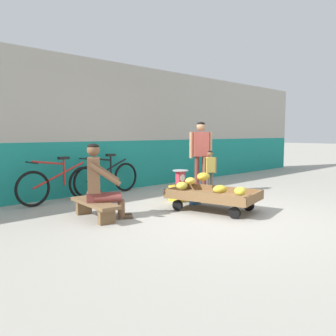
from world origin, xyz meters
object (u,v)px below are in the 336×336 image
at_px(customer_child, 210,168).
at_px(shopping_bag, 195,198).
at_px(low_bench, 95,206).
at_px(customer_adult, 201,149).
at_px(weighing_scale, 180,177).
at_px(vendor_seated, 100,182).
at_px(bicycle_far_left, 107,178).
at_px(plastic_crate, 180,193).
at_px(bicycle_near_left, 59,184).
at_px(banana_cart, 213,197).

bearing_deg(customer_child, shopping_bag, -156.49).
bearing_deg(customer_child, low_bench, -178.89).
bearing_deg(customer_adult, weighing_scale, -162.40).
bearing_deg(vendor_seated, bicycle_far_left, 53.59).
bearing_deg(customer_child, plastic_crate, 178.55).
relative_size(vendor_seated, weighing_scale, 3.80).
bearing_deg(vendor_seated, customer_adult, 8.47).
relative_size(bicycle_near_left, shopping_bag, 6.92).
bearing_deg(plastic_crate, banana_cart, -102.19).
height_order(low_bench, shopping_bag, low_bench).
bearing_deg(bicycle_far_left, customer_adult, -39.37).
bearing_deg(plastic_crate, shopping_bag, -95.02).
height_order(vendor_seated, shopping_bag, vendor_seated).
height_order(customer_child, shopping_bag, customer_child).
relative_size(banana_cart, vendor_seated, 1.40).
relative_size(bicycle_near_left, customer_child, 1.78).
distance_m(banana_cart, bicycle_near_left, 2.86).
relative_size(low_bench, customer_child, 1.21).
height_order(low_bench, plastic_crate, plastic_crate).
xyz_separation_m(vendor_seated, plastic_crate, (1.86, 0.12, -0.42)).
bearing_deg(plastic_crate, vendor_seated, -176.23).
bearing_deg(low_bench, customer_child, 1.11).
bearing_deg(bicycle_near_left, low_bench, -96.64).
distance_m(bicycle_far_left, shopping_bag, 2.07).
distance_m(banana_cart, low_bench, 1.94).
distance_m(banana_cart, vendor_seated, 1.88).
distance_m(banana_cart, shopping_bag, 0.60).
distance_m(bicycle_far_left, customer_adult, 2.09).
xyz_separation_m(low_bench, customer_adult, (2.86, 0.37, 0.75)).
bearing_deg(shopping_bag, bicycle_near_left, 133.13).
bearing_deg(weighing_scale, bicycle_far_left, 111.67).
distance_m(bicycle_near_left, shopping_bag, 2.53).
bearing_deg(customer_adult, bicycle_near_left, 157.03).
bearing_deg(bicycle_near_left, customer_child, -29.02).
distance_m(low_bench, weighing_scale, 1.95).
height_order(low_bench, bicycle_near_left, bicycle_near_left).
bearing_deg(bicycle_near_left, weighing_scale, -39.12).
bearing_deg(vendor_seated, bicycle_near_left, 86.28).
xyz_separation_m(vendor_seated, bicycle_near_left, (0.10, 1.55, -0.21)).
distance_m(plastic_crate, bicycle_far_left, 1.69).
distance_m(customer_adult, shopping_bag, 1.45).
bearing_deg(vendor_seated, plastic_crate, 3.77).
xyz_separation_m(customer_adult, shopping_bag, (-0.96, -0.70, -0.83)).
bearing_deg(shopping_bag, banana_cart, -107.20).
bearing_deg(bicycle_near_left, bicycle_far_left, 6.48).
xyz_separation_m(banana_cart, vendor_seated, (-1.65, 0.85, 0.33)).
height_order(vendor_seated, bicycle_far_left, vendor_seated).
bearing_deg(weighing_scale, low_bench, -177.79).
bearing_deg(bicycle_far_left, plastic_crate, -68.31).
bearing_deg(customer_adult, vendor_seated, -171.53).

